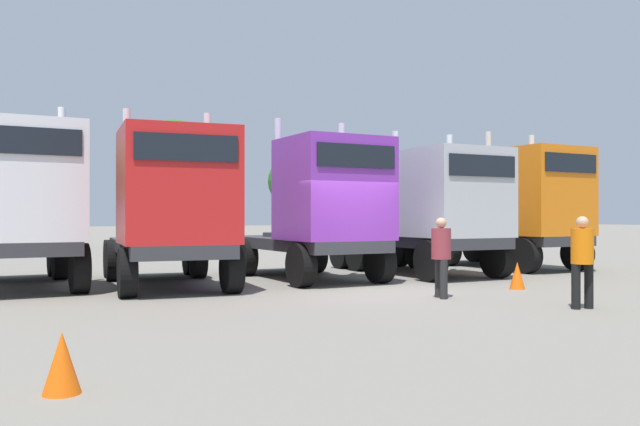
% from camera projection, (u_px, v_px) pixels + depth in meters
% --- Properties ---
extents(ground, '(200.00, 200.00, 0.00)m').
position_uv_depth(ground, '(371.00, 291.00, 14.78)').
color(ground, slate).
extents(semi_truck_white, '(2.89, 6.07, 4.32)m').
position_uv_depth(semi_truck_white, '(21.00, 204.00, 14.86)').
color(semi_truck_white, '#333338').
rests_on(semi_truck_white, ground).
extents(semi_truck_red, '(2.87, 6.29, 4.20)m').
position_uv_depth(semi_truck_red, '(173.00, 208.00, 15.10)').
color(semi_truck_red, '#333338').
rests_on(semi_truck_red, ground).
extents(semi_truck_purple, '(2.88, 6.02, 4.22)m').
position_uv_depth(semi_truck_purple, '(321.00, 209.00, 17.03)').
color(semi_truck_purple, '#333338').
rests_on(semi_truck_purple, ground).
extents(semi_truck_silver, '(2.75, 6.17, 4.09)m').
position_uv_depth(semi_truck_silver, '(438.00, 211.00, 18.48)').
color(semi_truck_silver, '#333338').
rests_on(semi_truck_silver, ground).
extents(semi_truck_orange, '(2.95, 6.01, 4.36)m').
position_uv_depth(semi_truck_orange, '(526.00, 208.00, 20.80)').
color(semi_truck_orange, '#333338').
rests_on(semi_truck_orange, ground).
extents(visitor_in_hivis, '(0.46, 0.45, 1.68)m').
position_uv_depth(visitor_in_hivis, '(582.00, 255.00, 12.02)').
color(visitor_in_hivis, black).
rests_on(visitor_in_hivis, ground).
extents(visitor_with_camera, '(0.49, 0.49, 1.65)m').
position_uv_depth(visitor_with_camera, '(441.00, 252.00, 13.57)').
color(visitor_with_camera, '#262626').
rests_on(visitor_with_camera, ground).
extents(traffic_cone_mid, '(0.36, 0.36, 0.59)m').
position_uv_depth(traffic_cone_mid, '(62.00, 363.00, 6.27)').
color(traffic_cone_mid, '#F2590C').
rests_on(traffic_cone_mid, ground).
extents(traffic_cone_far, '(0.36, 0.36, 0.63)m').
position_uv_depth(traffic_cone_far, '(517.00, 276.00, 15.25)').
color(traffic_cone_far, '#F2590C').
rests_on(traffic_cone_far, ground).
extents(oak_far_left, '(3.73, 3.73, 5.77)m').
position_uv_depth(oak_far_left, '(15.00, 172.00, 33.03)').
color(oak_far_left, '#4C3823').
rests_on(oak_far_left, ground).
extents(oak_far_centre, '(3.84, 3.84, 6.41)m').
position_uv_depth(oak_far_centre, '(174.00, 159.00, 32.47)').
color(oak_far_centre, '#4C3823').
rests_on(oak_far_centre, ground).
extents(oak_far_right, '(3.03, 3.03, 5.24)m').
position_uv_depth(oak_far_right, '(293.00, 182.00, 39.03)').
color(oak_far_right, '#4C3823').
rests_on(oak_far_right, ground).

